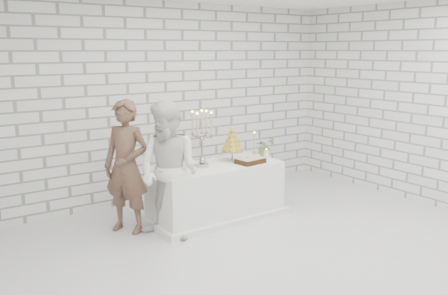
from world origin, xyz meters
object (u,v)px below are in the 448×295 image
groom (126,167)px  bride (169,171)px  candelabra (202,138)px  croquembouche (232,144)px  cake_table (216,191)px

groom → bride: bride is taller
candelabra → croquembouche: bearing=6.5°
cake_table → croquembouche: size_ratio=3.79×
cake_table → groom: groom is taller
groom → candelabra: groom is taller
groom → croquembouche: bearing=50.2°
cake_table → croquembouche: 0.69m
groom → bride: 0.61m
bride → croquembouche: bearing=78.4°
candelabra → croquembouche: (0.54, 0.06, -0.15)m
cake_table → croquembouche: bearing=11.9°
cake_table → groom: 1.32m
cake_table → bride: size_ratio=1.06×
cake_table → candelabra: (-0.22, 0.01, 0.76)m
groom → candelabra: (0.99, -0.22, 0.29)m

